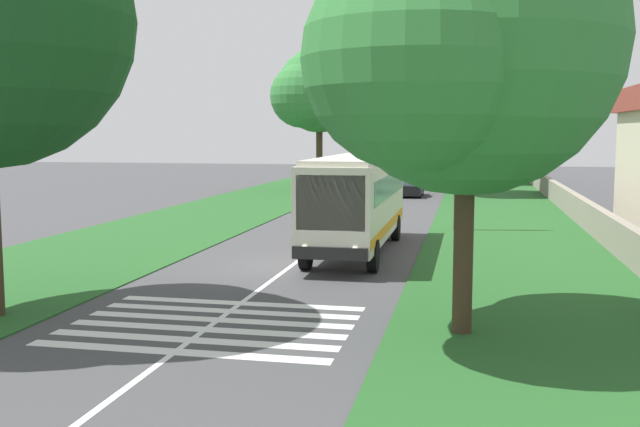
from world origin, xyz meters
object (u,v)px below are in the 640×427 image
object	(u,v)px
coach_bus	(357,197)
trailing_minibus_0	(388,165)
trailing_car_1	(410,187)
utility_pole	(458,147)
roadside_tree_right_2	(461,84)
trailing_car_2	(420,180)
roadside_tree_left_2	(365,121)
roadside_tree_left_1	(316,93)
trailing_car_0	(352,192)
roadside_tree_right_0	(458,51)
roadside_tree_right_1	(465,96)

from	to	relation	value
coach_bus	trailing_minibus_0	bearing A→B (deg)	4.77
trailing_car_1	utility_pole	distance (m)	19.02
trailing_minibus_0	roadside_tree_right_2	xyz separation A→B (m)	(-15.35, -7.00, 6.60)
coach_bus	trailing_car_2	distance (m)	33.22
roadside_tree_left_2	roadside_tree_right_2	world-z (taller)	roadside_tree_right_2
trailing_car_1	roadside_tree_right_2	xyz separation A→B (m)	(1.98, -3.47, 7.48)
trailing_car_2	roadside_tree_left_1	world-z (taller)	roadside_tree_left_1
trailing_car_0	coach_bus	bearing A→B (deg)	-170.17
roadside_tree_left_1	roadside_tree_right_0	distance (m)	42.24
coach_bus	roadside_tree_right_1	size ratio (longest dim) A/B	1.02
trailing_car_0	utility_pole	bearing A→B (deg)	-151.54
trailing_minibus_0	roadside_tree_left_2	bearing A→B (deg)	15.70
coach_bus	trailing_minibus_0	size ratio (longest dim) A/B	1.86
trailing_car_1	trailing_minibus_0	size ratio (longest dim) A/B	0.72
roadside_tree_right_1	roadside_tree_left_1	bearing A→B (deg)	131.07
coach_bus	roadside_tree_right_0	xyz separation A→B (m)	(-10.86, -3.93, 4.29)
trailing_car_1	roadside_tree_right_1	size ratio (longest dim) A/B	0.39
trailing_car_2	roadside_tree_left_1	size ratio (longest dim) A/B	0.38
roadside_tree_left_1	roadside_tree_right_1	size ratio (longest dim) A/B	1.03
trailing_car_2	roadside_tree_right_1	size ratio (longest dim) A/B	0.39
trailing_minibus_0	roadside_tree_right_0	size ratio (longest dim) A/B	0.60
trailing_car_0	trailing_car_2	distance (m)	13.38
roadside_tree_left_1	roadside_tree_right_1	xyz separation A→B (m)	(10.10, -11.59, 0.16)
trailing_car_2	roadside_tree_left_2	world-z (taller)	roadside_tree_left_2
roadside_tree_left_1	roadside_tree_right_2	size ratio (longest dim) A/B	0.97
roadside_tree_left_1	roadside_tree_right_0	bearing A→B (deg)	-163.65
roadside_tree_right_2	utility_pole	distance (m)	20.78
coach_bus	roadside_tree_right_0	distance (m)	12.32
roadside_tree_left_2	utility_pole	xyz separation A→B (m)	(-52.41, -11.90, -2.08)
trailing_minibus_0	roadside_tree_left_1	xyz separation A→B (m)	(-13.16, 4.38, 6.23)
roadside_tree_left_1	trailing_minibus_0	bearing A→B (deg)	-18.42
trailing_car_0	utility_pole	size ratio (longest dim) A/B	0.57
trailing_car_1	trailing_car_2	distance (m)	7.71
trailing_car_2	utility_pole	world-z (taller)	utility_pole
roadside_tree_right_2	utility_pole	size ratio (longest dim) A/B	1.54
trailing_car_2	roadside_tree_right_2	bearing A→B (deg)	-149.95
trailing_car_1	roadside_tree_right_2	bearing A→B (deg)	-60.25
roadside_tree_left_2	roadside_tree_left_1	bearing A→B (deg)	-179.40
trailing_car_0	roadside_tree_right_0	bearing A→B (deg)	-166.55
utility_pole	coach_bus	bearing A→B (deg)	152.94
trailing_car_0	roadside_tree_left_1	xyz separation A→B (m)	(9.35, 4.44, 7.11)
trailing_car_0	trailing_minibus_0	bearing A→B (deg)	0.14
coach_bus	roadside_tree_right_2	xyz separation A→B (m)	(27.47, -3.43, 6.00)
trailing_car_2	utility_pole	xyz separation A→B (m)	(-26.07, -3.51, 3.31)
trailing_minibus_0	roadside_tree_right_2	size ratio (longest dim) A/B	0.51
trailing_minibus_0	roadside_tree_right_0	bearing A→B (deg)	-172.04
roadside_tree_left_1	utility_pole	distance (m)	25.63
trailing_car_2	coach_bus	bearing A→B (deg)	179.79
trailing_car_1	roadside_tree_right_1	world-z (taller)	roadside_tree_right_1
trailing_car_0	roadside_tree_right_0	world-z (taller)	roadside_tree_right_0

